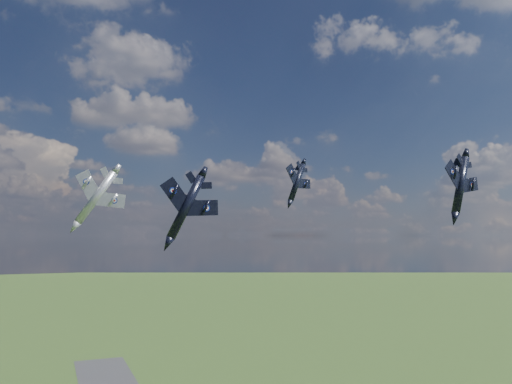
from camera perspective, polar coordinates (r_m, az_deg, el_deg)
name	(u,v)px	position (r m, az deg, el deg)	size (l,w,h in m)	color
jet_lead_navy	(186,207)	(81.16, -7.99, -1.68)	(10.93, 15.24, 3.15)	black
jet_right_navy	(461,185)	(83.22, 22.33, 0.75)	(9.21, 12.85, 2.66)	black
jet_high_navy	(297,182)	(116.22, 4.69, 1.10)	(9.71, 13.53, 2.80)	black
jet_left_silver	(96,197)	(97.67, -17.80, -0.56)	(11.17, 15.57, 3.22)	#9A9CA4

